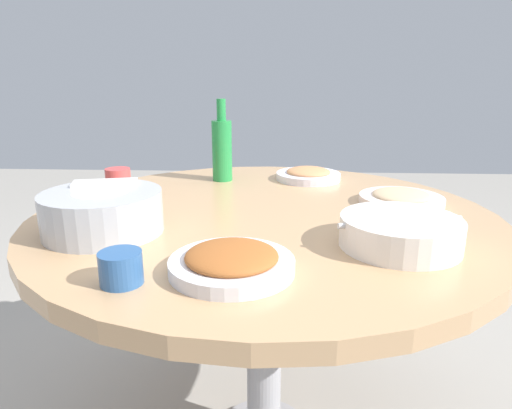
{
  "coord_description": "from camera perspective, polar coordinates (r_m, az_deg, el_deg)",
  "views": [
    {
      "loc": [
        0.03,
        -1.14,
        1.1
      ],
      "look_at": [
        -0.02,
        -0.1,
        0.79
      ],
      "focal_mm": 31.33,
      "sensor_mm": 36.0,
      "label": 1
    }
  ],
  "objects": [
    {
      "name": "tea_cup_far",
      "position": [
        0.82,
        -16.86,
        -7.75
      ],
      "size": [
        0.08,
        0.08,
        0.06
      ],
      "primitive_type": "cylinder",
      "color": "#2C5892",
      "rests_on": "round_dining_table"
    },
    {
      "name": "dish_noodles",
      "position": [
        1.32,
        18.06,
        0.77
      ],
      "size": [
        0.23,
        0.23,
        0.04
      ],
      "color": "silver",
      "rests_on": "round_dining_table"
    },
    {
      "name": "green_bottle",
      "position": [
        1.53,
        -4.36,
        7.18
      ],
      "size": [
        0.07,
        0.07,
        0.27
      ],
      "color": "#258F42",
      "rests_on": "round_dining_table"
    },
    {
      "name": "round_dining_table",
      "position": [
        1.22,
        1.13,
        -4.57
      ],
      "size": [
        1.22,
        1.22,
        0.74
      ],
      "color": "#99999E",
      "rests_on": "ground"
    },
    {
      "name": "dish_shrimp",
      "position": [
        1.56,
        6.68,
        3.82
      ],
      "size": [
        0.22,
        0.22,
        0.04
      ],
      "color": "silver",
      "rests_on": "round_dining_table"
    },
    {
      "name": "tea_cup_near",
      "position": [
        1.44,
        -17.16,
        2.97
      ],
      "size": [
        0.08,
        0.08,
        0.07
      ],
      "primitive_type": "cylinder",
      "color": "#C04444",
      "rests_on": "round_dining_table"
    },
    {
      "name": "soup_bowl",
      "position": [
        0.99,
        17.92,
        -3.49
      ],
      "size": [
        0.27,
        0.25,
        0.06
      ],
      "color": "white",
      "rests_on": "round_dining_table"
    },
    {
      "name": "dish_stirfry",
      "position": [
        0.83,
        -3.11,
        -7.26
      ],
      "size": [
        0.23,
        0.23,
        0.05
      ],
      "color": "silver",
      "rests_on": "round_dining_table"
    },
    {
      "name": "rice_bowl",
      "position": [
        1.08,
        -18.99,
        -0.82
      ],
      "size": [
        0.27,
        0.27,
        0.11
      ],
      "color": "#B2B5BA",
      "rests_on": "round_dining_table"
    }
  ]
}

